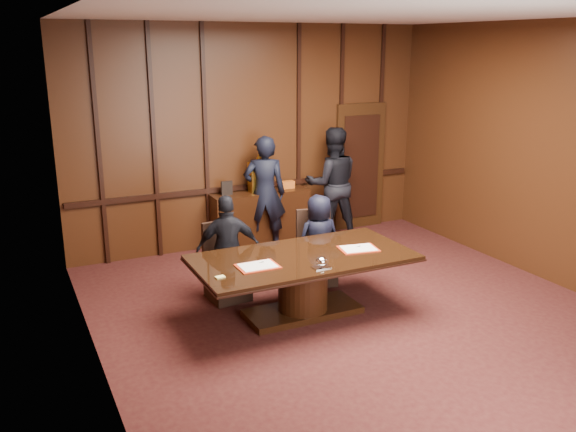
% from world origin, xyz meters
% --- Properties ---
extents(room, '(7.00, 7.04, 3.50)m').
position_xyz_m(room, '(0.07, 0.14, 1.72)').
color(room, black).
rests_on(room, ground).
extents(sideboard, '(1.60, 0.45, 1.54)m').
position_xyz_m(sideboard, '(0.00, 3.26, 0.49)').
color(sideboard, black).
rests_on(sideboard, ground).
extents(conference_table, '(2.62, 1.32, 0.76)m').
position_xyz_m(conference_table, '(-0.58, 0.59, 0.51)').
color(conference_table, black).
rests_on(conference_table, ground).
extents(folder_left, '(0.46, 0.33, 0.02)m').
position_xyz_m(folder_left, '(-1.22, 0.47, 0.77)').
color(folder_left, '#B92B11').
rests_on(folder_left, conference_table).
extents(folder_right, '(0.51, 0.41, 0.02)m').
position_xyz_m(folder_right, '(0.13, 0.50, 0.77)').
color(folder_right, '#B92B11').
rests_on(folder_right, conference_table).
extents(inkstand, '(0.20, 0.14, 0.12)m').
position_xyz_m(inkstand, '(-0.58, 0.14, 0.81)').
color(inkstand, white).
rests_on(inkstand, conference_table).
extents(notepad, '(0.11, 0.08, 0.01)m').
position_xyz_m(notepad, '(-1.71, 0.35, 0.77)').
color(notepad, '#F6E078').
rests_on(notepad, conference_table).
extents(chair_left, '(0.52, 0.52, 0.99)m').
position_xyz_m(chair_left, '(-1.24, 1.47, 0.29)').
color(chair_left, black).
rests_on(chair_left, ground).
extents(chair_right, '(0.57, 0.57, 0.99)m').
position_xyz_m(chair_right, '(0.07, 1.47, 0.29)').
color(chair_right, black).
rests_on(chair_right, ground).
extents(signatory_left, '(0.86, 0.49, 1.38)m').
position_xyz_m(signatory_left, '(-1.23, 1.39, 0.69)').
color(signatory_left, black).
rests_on(signatory_left, ground).
extents(signatory_right, '(0.63, 0.43, 1.25)m').
position_xyz_m(signatory_right, '(0.07, 1.39, 0.63)').
color(signatory_right, black).
rests_on(signatory_right, ground).
extents(witness_left, '(0.78, 0.65, 1.82)m').
position_xyz_m(witness_left, '(0.02, 3.10, 0.91)').
color(witness_left, black).
rests_on(witness_left, ground).
extents(witness_right, '(1.08, 0.94, 1.88)m').
position_xyz_m(witness_right, '(1.24, 3.10, 0.94)').
color(witness_right, black).
rests_on(witness_right, ground).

